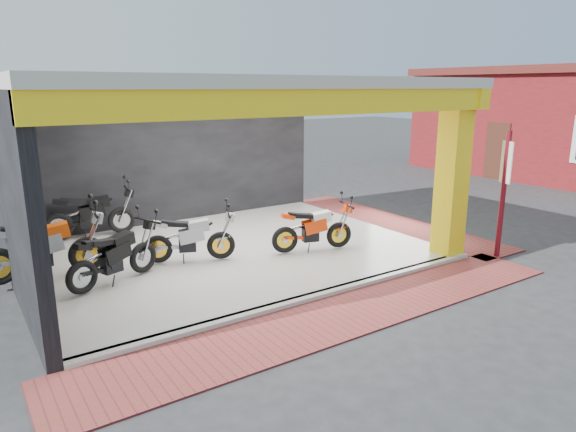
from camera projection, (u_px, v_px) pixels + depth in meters
name	position (u px, v px, depth m)	size (l,w,h in m)	color
ground	(280.00, 281.00, 9.58)	(80.00, 80.00, 0.00)	#2D2D30
showroom_floor	(230.00, 251.00, 11.17)	(8.00, 6.00, 0.10)	white
showroom_ceiling	(226.00, 83.00, 10.31)	(8.40, 6.40, 0.20)	beige
back_wall	(173.00, 158.00, 13.25)	(8.20, 0.20, 3.50)	black
left_wall	(9.00, 197.00, 8.54)	(0.20, 6.20, 3.50)	black
corner_column	(452.00, 176.00, 10.57)	(0.50, 0.50, 3.50)	yellow
header_beam_front	(315.00, 102.00, 7.96)	(8.40, 0.30, 0.40)	yellow
header_beam_right	(372.00, 97.00, 12.54)	(0.30, 6.40, 0.40)	yellow
floor_kerb	(313.00, 297.00, 8.74)	(8.00, 0.20, 0.10)	white
paver_front	(342.00, 315.00, 8.12)	(9.00, 1.40, 0.03)	#993237
paver_right	(389.00, 222.00, 13.78)	(1.40, 7.00, 0.03)	#993237
signpost	(504.00, 190.00, 10.58)	(0.18, 0.35, 2.68)	maroon
moto_hero	(339.00, 222.00, 11.08)	(1.91, 0.71, 1.17)	#FF3D0A
moto_row_a	(221.00, 232.00, 10.34)	(1.92, 0.71, 1.17)	#B2B4BA
moto_row_b	(142.00, 243.00, 9.57)	(1.97, 0.73, 1.20)	black
moto_row_c	(86.00, 238.00, 9.58)	(2.28, 0.84, 1.39)	#9B9DA2
moto_row_d	(121.00, 207.00, 12.16)	(2.14, 0.79, 1.31)	black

